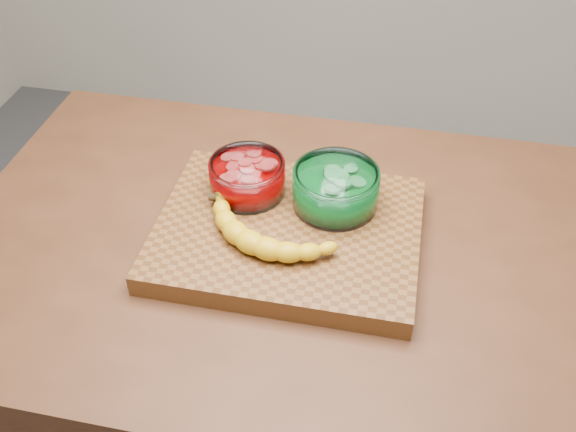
# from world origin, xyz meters

# --- Properties ---
(counter) EXTENTS (1.20, 0.80, 0.90)m
(counter) POSITION_xyz_m (0.00, 0.00, 0.45)
(counter) COLOR #4C2917
(counter) RESTS_ON ground
(cutting_board) EXTENTS (0.45, 0.35, 0.04)m
(cutting_board) POSITION_xyz_m (0.00, 0.00, 0.92)
(cutting_board) COLOR brown
(cutting_board) RESTS_ON counter
(bowl_red) EXTENTS (0.14, 0.14, 0.06)m
(bowl_red) POSITION_xyz_m (-0.09, 0.07, 0.97)
(bowl_red) COLOR white
(bowl_red) RESTS_ON cutting_board
(bowl_green) EXTENTS (0.15, 0.15, 0.07)m
(bowl_green) POSITION_xyz_m (0.07, 0.07, 0.97)
(bowl_green) COLOR white
(bowl_green) RESTS_ON cutting_board
(banana) EXTENTS (0.27, 0.17, 0.04)m
(banana) POSITION_xyz_m (-0.02, -0.03, 0.96)
(banana) COLOR gold
(banana) RESTS_ON cutting_board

